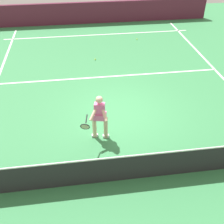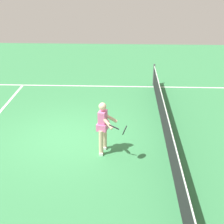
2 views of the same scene
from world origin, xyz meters
name	(u,v)px [view 1 (image 1 of 2)]	position (x,y,z in m)	size (l,w,h in m)	color
ground_plane	(120,112)	(0.00, 0.00, 0.00)	(27.29, 27.29, 0.00)	#38844C
court_back_wall	(94,13)	(0.00, -10.19, 0.66)	(14.80, 0.24, 1.32)	#561E33
baseline_marking	(98,35)	(0.00, -7.99, 0.00)	(10.80, 0.10, 0.01)	white
service_line_marking	(110,76)	(0.00, -2.78, 0.00)	(9.80, 0.10, 0.01)	white
court_net	(140,166)	(0.00, 3.18, 0.45)	(10.48, 0.08, 0.97)	#4C4C51
tennis_player	(99,116)	(0.88, 1.30, 0.85)	(0.92, 0.90, 1.55)	beige
tennis_ball_near	(137,39)	(-2.11, -6.92, 0.03)	(0.07, 0.07, 0.07)	#D1E533
tennis_ball_far	(95,59)	(0.49, -4.57, 0.03)	(0.07, 0.07, 0.07)	#D1E533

